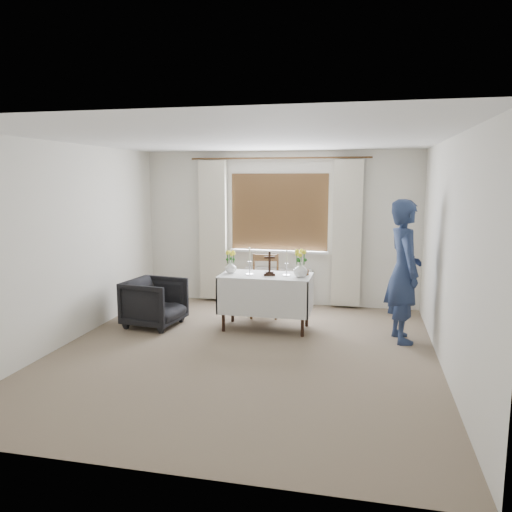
{
  "coord_description": "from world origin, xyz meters",
  "views": [
    {
      "loc": [
        1.38,
        -5.52,
        2.07
      ],
      "look_at": [
        -0.02,
        0.83,
        1.05
      ],
      "focal_mm": 35.0,
      "sensor_mm": 36.0,
      "label": 1
    }
  ],
  "objects_px": {
    "person": "(404,271)",
    "wooden_cross": "(270,263)",
    "altar_table": "(266,302)",
    "flower_vase_left": "(231,267)",
    "flower_vase_right": "(300,270)",
    "armchair": "(155,302)",
    "wooden_chair": "(265,286)"
  },
  "relations": [
    {
      "from": "flower_vase_left",
      "to": "flower_vase_right",
      "type": "height_order",
      "value": "flower_vase_right"
    },
    {
      "from": "flower_vase_left",
      "to": "flower_vase_right",
      "type": "bearing_deg",
      "value": -5.15
    },
    {
      "from": "person",
      "to": "wooden_cross",
      "type": "xyz_separation_m",
      "value": [
        -1.74,
        0.08,
        0.02
      ]
    },
    {
      "from": "wooden_chair",
      "to": "armchair",
      "type": "bearing_deg",
      "value": -156.34
    },
    {
      "from": "wooden_chair",
      "to": "flower_vase_right",
      "type": "height_order",
      "value": "flower_vase_right"
    },
    {
      "from": "armchair",
      "to": "wooden_cross",
      "type": "bearing_deg",
      "value": -76.43
    },
    {
      "from": "wooden_cross",
      "to": "flower_vase_left",
      "type": "bearing_deg",
      "value": 162.04
    },
    {
      "from": "altar_table",
      "to": "flower_vase_right",
      "type": "bearing_deg",
      "value": -6.66
    },
    {
      "from": "wooden_chair",
      "to": "person",
      "type": "height_order",
      "value": "person"
    },
    {
      "from": "person",
      "to": "wooden_cross",
      "type": "bearing_deg",
      "value": 74.3
    },
    {
      "from": "altar_table",
      "to": "person",
      "type": "bearing_deg",
      "value": -3.52
    },
    {
      "from": "wooden_chair",
      "to": "altar_table",
      "type": "bearing_deg",
      "value": -83.83
    },
    {
      "from": "altar_table",
      "to": "flower_vase_right",
      "type": "relative_size",
      "value": 6.21
    },
    {
      "from": "altar_table",
      "to": "wooden_cross",
      "type": "relative_size",
      "value": 3.78
    },
    {
      "from": "flower_vase_right",
      "to": "altar_table",
      "type": "bearing_deg",
      "value": 173.34
    },
    {
      "from": "wooden_chair",
      "to": "armchair",
      "type": "height_order",
      "value": "wooden_chair"
    },
    {
      "from": "wooden_cross",
      "to": "flower_vase_left",
      "type": "xyz_separation_m",
      "value": [
        -0.56,
        0.07,
        -0.08
      ]
    },
    {
      "from": "altar_table",
      "to": "person",
      "type": "relative_size",
      "value": 0.68
    },
    {
      "from": "person",
      "to": "flower_vase_left",
      "type": "relative_size",
      "value": 10.79
    },
    {
      "from": "wooden_chair",
      "to": "wooden_cross",
      "type": "height_order",
      "value": "wooden_cross"
    },
    {
      "from": "wooden_cross",
      "to": "flower_vase_right",
      "type": "bearing_deg",
      "value": -14.39
    },
    {
      "from": "wooden_chair",
      "to": "flower_vase_right",
      "type": "xyz_separation_m",
      "value": [
        0.62,
        -0.69,
        0.4
      ]
    },
    {
      "from": "wooden_chair",
      "to": "flower_vase_right",
      "type": "bearing_deg",
      "value": -54.6
    },
    {
      "from": "armchair",
      "to": "flower_vase_left",
      "type": "bearing_deg",
      "value": -69.94
    },
    {
      "from": "armchair",
      "to": "wooden_cross",
      "type": "distance_m",
      "value": 1.73
    },
    {
      "from": "armchair",
      "to": "flower_vase_left",
      "type": "height_order",
      "value": "flower_vase_left"
    },
    {
      "from": "person",
      "to": "wooden_cross",
      "type": "distance_m",
      "value": 1.74
    },
    {
      "from": "wooden_chair",
      "to": "wooden_cross",
      "type": "distance_m",
      "value": 0.84
    },
    {
      "from": "armchair",
      "to": "person",
      "type": "bearing_deg",
      "value": -80.7
    },
    {
      "from": "altar_table",
      "to": "armchair",
      "type": "xyz_separation_m",
      "value": [
        -1.56,
        -0.19,
        -0.05
      ]
    },
    {
      "from": "altar_table",
      "to": "flower_vase_left",
      "type": "distance_m",
      "value": 0.69
    },
    {
      "from": "altar_table",
      "to": "person",
      "type": "distance_m",
      "value": 1.87
    }
  ]
}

